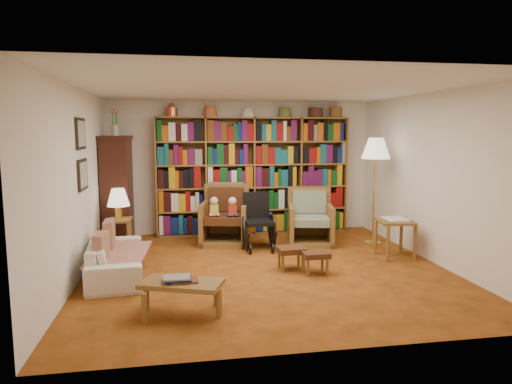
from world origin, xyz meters
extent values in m
plane|color=#A55019|center=(0.00, 0.00, 0.00)|extent=(5.00, 5.00, 0.00)
plane|color=white|center=(0.00, 0.00, 2.50)|extent=(5.00, 5.00, 0.00)
plane|color=white|center=(0.00, 2.50, 1.25)|extent=(5.00, 0.00, 5.00)
plane|color=white|center=(0.00, -2.50, 1.25)|extent=(5.00, 0.00, 5.00)
plane|color=white|center=(-2.50, 0.00, 1.25)|extent=(0.00, 5.00, 5.00)
plane|color=white|center=(2.50, 0.00, 1.25)|extent=(0.00, 5.00, 5.00)
cube|color=brown|center=(0.20, 2.34, 1.10)|extent=(3.60, 0.30, 2.20)
cube|color=#36140E|center=(-2.25, 2.00, 0.90)|extent=(0.45, 0.90, 1.80)
cube|color=#36140E|center=(-2.25, 2.00, 1.83)|extent=(0.50, 0.95, 0.06)
cylinder|color=silver|center=(-2.25, 2.00, 1.95)|extent=(0.12, 0.12, 0.18)
cube|color=black|center=(-2.48, 0.30, 1.90)|extent=(0.03, 0.52, 0.42)
cube|color=gray|center=(-2.46, 0.30, 1.90)|extent=(0.01, 0.44, 0.34)
cube|color=black|center=(-2.48, 0.30, 1.35)|extent=(0.03, 0.52, 0.42)
cube|color=gray|center=(-2.46, 0.30, 1.35)|extent=(0.01, 0.44, 0.34)
imported|color=#EFE2CA|center=(-2.05, 0.04, 0.25)|extent=(1.76, 0.81, 0.50)
cube|color=#C1BA8D|center=(-2.00, 0.04, 0.30)|extent=(0.78, 1.34, 0.04)
cube|color=maroon|center=(-2.18, 0.39, 0.45)|extent=(0.15, 0.42, 0.41)
cube|color=maroon|center=(-2.18, -0.31, 0.45)|extent=(0.16, 0.40, 0.39)
cube|color=brown|center=(-2.15, 1.25, 0.53)|extent=(0.39, 0.39, 0.04)
cylinder|color=brown|center=(-2.30, 1.11, 0.26)|extent=(0.05, 0.05, 0.51)
cylinder|color=brown|center=(-2.00, 1.11, 0.26)|extent=(0.05, 0.05, 0.51)
cylinder|color=brown|center=(-2.30, 1.40, 0.26)|extent=(0.05, 0.05, 0.51)
cylinder|color=brown|center=(-2.00, 1.40, 0.26)|extent=(0.05, 0.05, 0.51)
cylinder|color=gold|center=(-2.15, 1.25, 0.65)|extent=(0.12, 0.12, 0.20)
cone|color=white|center=(-2.15, 1.25, 0.90)|extent=(0.36, 0.36, 0.28)
cube|color=brown|center=(-0.43, 1.60, 0.04)|extent=(0.96, 0.98, 0.09)
cube|color=brown|center=(-0.79, 1.60, 0.36)|extent=(0.25, 0.83, 0.71)
cube|color=brown|center=(-0.07, 1.60, 0.36)|extent=(0.25, 0.83, 0.71)
cube|color=brown|center=(-0.43, 1.97, 0.50)|extent=(0.80, 0.26, 1.00)
cube|color=#4E2E14|center=(-0.43, 1.57, 0.44)|extent=(0.76, 0.82, 0.13)
cube|color=#4E2E14|center=(-0.43, 1.89, 0.73)|extent=(0.63, 0.24, 0.42)
cube|color=#B12F3E|center=(-0.43, 2.01, 0.80)|extent=(0.62, 0.20, 0.44)
cube|color=brown|center=(1.03, 1.31, 0.04)|extent=(0.90, 0.92, 0.08)
cube|color=brown|center=(0.68, 1.31, 0.34)|extent=(0.23, 0.79, 0.67)
cube|color=brown|center=(1.37, 1.31, 0.34)|extent=(0.23, 0.79, 0.67)
cube|color=brown|center=(1.03, 1.66, 0.47)|extent=(0.76, 0.23, 0.94)
cube|color=gray|center=(1.03, 1.27, 0.42)|extent=(0.71, 0.77, 0.13)
cube|color=gray|center=(1.03, 1.58, 0.69)|extent=(0.60, 0.22, 0.40)
cube|color=black|center=(0.07, 1.08, 0.45)|extent=(0.49, 0.49, 0.06)
cube|color=black|center=(0.07, 1.31, 0.70)|extent=(0.45, 0.09, 0.45)
cylinder|color=black|center=(-0.18, 1.18, 0.28)|extent=(0.03, 0.56, 0.56)
cylinder|color=black|center=(0.32, 1.18, 0.28)|extent=(0.03, 0.56, 0.56)
cylinder|color=black|center=(-0.11, 0.80, 0.08)|extent=(0.03, 0.16, 0.16)
cylinder|color=black|center=(0.25, 0.80, 0.08)|extent=(0.03, 0.16, 0.16)
cylinder|color=gold|center=(2.09, 1.12, 0.02)|extent=(0.31, 0.31, 0.03)
cylinder|color=gold|center=(2.09, 1.12, 0.77)|extent=(0.03, 0.03, 1.54)
cone|color=white|center=(2.09, 1.12, 1.65)|extent=(0.48, 0.48, 0.35)
cube|color=brown|center=(2.06, 0.25, 0.56)|extent=(0.58, 0.58, 0.04)
cylinder|color=brown|center=(1.85, 0.04, 0.27)|extent=(0.05, 0.05, 0.54)
cylinder|color=brown|center=(2.28, 0.04, 0.27)|extent=(0.05, 0.05, 0.54)
cylinder|color=brown|center=(1.85, 0.47, 0.27)|extent=(0.05, 0.05, 0.54)
cylinder|color=brown|center=(2.28, 0.47, 0.27)|extent=(0.05, 0.05, 0.54)
cube|color=silver|center=(2.06, 0.25, 0.60)|extent=(0.36, 0.42, 0.03)
cube|color=#4E2E14|center=(0.33, -0.10, 0.29)|extent=(0.40, 0.35, 0.08)
cylinder|color=brown|center=(0.19, -0.22, 0.12)|extent=(0.04, 0.04, 0.25)
cylinder|color=brown|center=(0.47, -0.22, 0.12)|extent=(0.04, 0.04, 0.25)
cylinder|color=brown|center=(0.19, 0.01, 0.12)|extent=(0.04, 0.04, 0.25)
cylinder|color=brown|center=(0.47, 0.01, 0.12)|extent=(0.04, 0.04, 0.25)
cube|color=#4E2E14|center=(0.61, -0.34, 0.27)|extent=(0.36, 0.31, 0.07)
cylinder|color=brown|center=(0.48, -0.44, 0.12)|extent=(0.04, 0.04, 0.23)
cylinder|color=brown|center=(0.75, -0.44, 0.12)|extent=(0.04, 0.04, 0.23)
cylinder|color=brown|center=(0.48, -0.23, 0.12)|extent=(0.04, 0.04, 0.23)
cylinder|color=brown|center=(0.75, -0.23, 0.12)|extent=(0.04, 0.04, 0.23)
cube|color=brown|center=(-1.19, -1.43, 0.33)|extent=(0.94, 0.70, 0.05)
cylinder|color=brown|center=(-1.57, -1.60, 0.15)|extent=(0.06, 0.06, 0.31)
cylinder|color=brown|center=(-0.81, -1.60, 0.15)|extent=(0.06, 0.06, 0.31)
cylinder|color=brown|center=(-1.57, -1.27, 0.15)|extent=(0.06, 0.06, 0.31)
cylinder|color=brown|center=(-0.81, -1.27, 0.15)|extent=(0.06, 0.06, 0.31)
cube|color=brown|center=(-1.19, -1.43, 0.38)|extent=(0.34, 0.30, 0.05)
camera|label=1|loc=(-1.19, -6.15, 1.92)|focal=32.00mm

